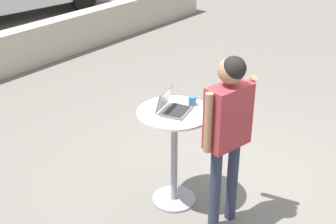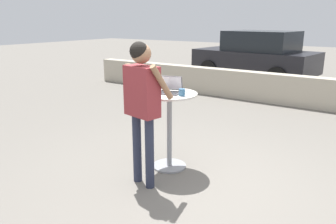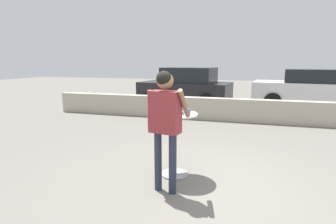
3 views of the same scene
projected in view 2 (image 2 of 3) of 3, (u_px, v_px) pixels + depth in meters
The scene contains 7 objects.
ground_plane at pixel (188, 187), 4.12m from camera, with size 50.00×50.00×0.00m, color slate.
pavement_kerb at pixel (292, 90), 7.98m from camera, with size 12.39×0.35×0.74m.
cafe_table at pixel (169, 118), 4.49m from camera, with size 0.75×0.75×1.08m.
laptop at pixel (169, 89), 4.40m from camera, with size 0.37×0.35×0.22m.
coffee_mug at pixel (182, 92), 4.22m from camera, with size 0.12×0.08×0.09m.
standing_person at pixel (142, 95), 3.88m from camera, with size 0.62×0.36×1.79m.
parked_car_further_down at pixel (256, 56), 11.16m from camera, with size 4.20×2.39×1.67m.
Camera 2 is at (1.87, -3.22, 2.02)m, focal length 35.00 mm.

